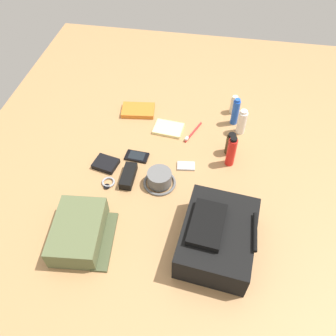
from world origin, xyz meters
TOP-DOWN VIEW (x-y plane):
  - ground_plane at (0.00, 0.00)m, footprint 2.64×2.02m
  - backpack at (0.34, 0.25)m, footprint 0.38×0.31m
  - toiletry_pouch at (0.40, -0.29)m, footprint 0.29×0.26m
  - bucket_hat at (0.07, -0.03)m, footprint 0.15×0.15m
  - lotion_bottle at (-0.50, 0.28)m, footprint 0.04×0.04m
  - deodorant_spray at (-0.41, 0.29)m, footprint 0.04×0.04m
  - toothpaste_tube at (-0.35, 0.33)m, footprint 0.05×0.05m
  - cologne_bottle at (-0.19, 0.28)m, footprint 0.05×0.05m
  - sunscreen_spray at (-0.11, 0.28)m, footprint 0.04×0.04m
  - paperback_novel at (-0.41, -0.24)m, footprint 0.14×0.19m
  - cell_phone at (-0.08, -0.17)m, footprint 0.07×0.12m
  - media_player at (-0.06, 0.08)m, footprint 0.06×0.09m
  - wristwatch at (0.11, -0.26)m, footprint 0.07×0.06m
  - toothbrush at (-0.29, 0.08)m, footprint 0.16×0.07m
  - wallet at (0.00, -0.30)m, footprint 0.11×0.13m
  - notepad at (-0.30, -0.05)m, footprint 0.12×0.16m
  - sunglasses_case at (0.06, -0.18)m, footprint 0.14×0.06m

SIDE VIEW (x-z plane):
  - ground_plane at x=0.00m, z-range -0.02..0.00m
  - media_player at x=-0.06m, z-range 0.00..0.01m
  - wristwatch at x=0.11m, z-range 0.00..0.01m
  - cell_phone at x=-0.08m, z-range 0.00..0.01m
  - toothbrush at x=-0.29m, z-range 0.00..0.02m
  - notepad at x=-0.30m, z-range 0.00..0.02m
  - paperback_novel at x=-0.41m, z-range 0.00..0.02m
  - wallet at x=0.00m, z-range 0.00..0.02m
  - sunglasses_case at x=0.06m, z-range 0.00..0.04m
  - bucket_hat at x=0.07m, z-range 0.00..0.07m
  - toiletry_pouch at x=0.40m, z-range 0.00..0.10m
  - lotion_bottle at x=-0.50m, z-range 0.00..0.10m
  - cologne_bottle at x=-0.19m, z-range 0.00..0.12m
  - toothpaste_tube at x=-0.35m, z-range 0.00..0.14m
  - backpack at x=0.34m, z-range -0.01..0.15m
  - deodorant_spray at x=-0.41m, z-range 0.00..0.16m
  - sunscreen_spray at x=-0.11m, z-range 0.00..0.17m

